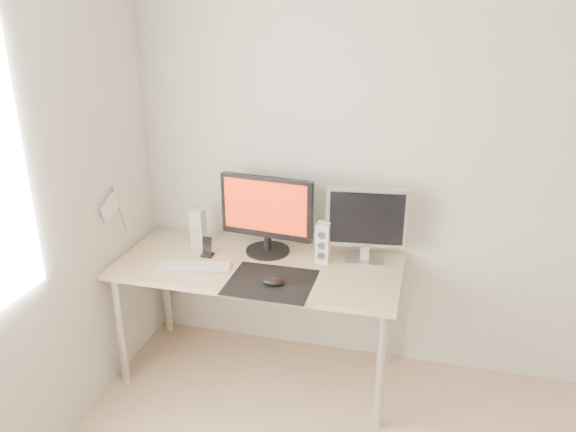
{
  "coord_description": "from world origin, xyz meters",
  "views": [
    {
      "loc": [
        -0.05,
        -1.33,
        2.13
      ],
      "look_at": [
        -0.77,
        1.45,
        1.01
      ],
      "focal_mm": 35.0,
      "sensor_mm": 36.0,
      "label": 1
    }
  ],
  "objects_px": {
    "desk": "(258,277)",
    "keyboard": "(194,266)",
    "phone_dock": "(207,250)",
    "mouse": "(273,282)",
    "speaker_right": "(323,243)",
    "main_monitor": "(267,212)",
    "speaker_left": "(198,228)",
    "second_monitor": "(366,221)"
  },
  "relations": [
    {
      "from": "second_monitor",
      "to": "phone_dock",
      "type": "bearing_deg",
      "value": -169.32
    },
    {
      "from": "desk",
      "to": "speaker_left",
      "type": "distance_m",
      "value": 0.49
    },
    {
      "from": "speaker_left",
      "to": "phone_dock",
      "type": "xyz_separation_m",
      "value": [
        0.1,
        -0.12,
        -0.08
      ]
    },
    {
      "from": "desk",
      "to": "speaker_right",
      "type": "relative_size",
      "value": 6.89
    },
    {
      "from": "second_monitor",
      "to": "keyboard",
      "type": "xyz_separation_m",
      "value": [
        -0.91,
        -0.33,
        -0.23
      ]
    },
    {
      "from": "speaker_right",
      "to": "keyboard",
      "type": "xyz_separation_m",
      "value": [
        -0.68,
        -0.26,
        -0.11
      ]
    },
    {
      "from": "main_monitor",
      "to": "keyboard",
      "type": "height_order",
      "value": "main_monitor"
    },
    {
      "from": "main_monitor",
      "to": "speaker_left",
      "type": "distance_m",
      "value": 0.45
    },
    {
      "from": "speaker_right",
      "to": "keyboard",
      "type": "height_order",
      "value": "speaker_right"
    },
    {
      "from": "second_monitor",
      "to": "speaker_right",
      "type": "relative_size",
      "value": 1.94
    },
    {
      "from": "main_monitor",
      "to": "mouse",
      "type": "bearing_deg",
      "value": -69.34
    },
    {
      "from": "mouse",
      "to": "main_monitor",
      "type": "xyz_separation_m",
      "value": [
        -0.14,
        0.38,
        0.23
      ]
    },
    {
      "from": "mouse",
      "to": "second_monitor",
      "type": "relative_size",
      "value": 0.24
    },
    {
      "from": "desk",
      "to": "speaker_left",
      "type": "relative_size",
      "value": 6.89
    },
    {
      "from": "phone_dock",
      "to": "speaker_left",
      "type": "bearing_deg",
      "value": 129.81
    },
    {
      "from": "second_monitor",
      "to": "main_monitor",
      "type": "bearing_deg",
      "value": -176.38
    },
    {
      "from": "speaker_right",
      "to": "main_monitor",
      "type": "bearing_deg",
      "value": 174.32
    },
    {
      "from": "mouse",
      "to": "desk",
      "type": "xyz_separation_m",
      "value": [
        -0.15,
        0.22,
        -0.1
      ]
    },
    {
      "from": "keyboard",
      "to": "phone_dock",
      "type": "xyz_separation_m",
      "value": [
        0.01,
        0.16,
        0.03
      ]
    },
    {
      "from": "keyboard",
      "to": "phone_dock",
      "type": "distance_m",
      "value": 0.16
    },
    {
      "from": "desk",
      "to": "mouse",
      "type": "bearing_deg",
      "value": -55.32
    },
    {
      "from": "mouse",
      "to": "speaker_left",
      "type": "height_order",
      "value": "speaker_left"
    },
    {
      "from": "speaker_right",
      "to": "speaker_left",
      "type": "bearing_deg",
      "value": 178.09
    },
    {
      "from": "main_monitor",
      "to": "keyboard",
      "type": "relative_size",
      "value": 1.27
    },
    {
      "from": "desk",
      "to": "speaker_right",
      "type": "distance_m",
      "value": 0.42
    },
    {
      "from": "second_monitor",
      "to": "desk",
      "type": "bearing_deg",
      "value": -161.01
    },
    {
      "from": "desk",
      "to": "speaker_right",
      "type": "bearing_deg",
      "value": 20.41
    },
    {
      "from": "speaker_left",
      "to": "keyboard",
      "type": "distance_m",
      "value": 0.32
    },
    {
      "from": "desk",
      "to": "phone_dock",
      "type": "bearing_deg",
      "value": 174.49
    },
    {
      "from": "mouse",
      "to": "desk",
      "type": "height_order",
      "value": "mouse"
    },
    {
      "from": "second_monitor",
      "to": "speaker_right",
      "type": "xyz_separation_m",
      "value": [
        -0.23,
        -0.07,
        -0.12
      ]
    },
    {
      "from": "desk",
      "to": "speaker_left",
      "type": "height_order",
      "value": "speaker_left"
    },
    {
      "from": "second_monitor",
      "to": "speaker_right",
      "type": "height_order",
      "value": "second_monitor"
    },
    {
      "from": "speaker_left",
      "to": "main_monitor",
      "type": "bearing_deg",
      "value": 1.1
    },
    {
      "from": "desk",
      "to": "keyboard",
      "type": "distance_m",
      "value": 0.36
    },
    {
      "from": "desk",
      "to": "phone_dock",
      "type": "distance_m",
      "value": 0.34
    },
    {
      "from": "phone_dock",
      "to": "mouse",
      "type": "bearing_deg",
      "value": -28.22
    },
    {
      "from": "phone_dock",
      "to": "desk",
      "type": "bearing_deg",
      "value": -5.51
    },
    {
      "from": "speaker_left",
      "to": "second_monitor",
      "type": "bearing_deg",
      "value": 2.54
    },
    {
      "from": "mouse",
      "to": "keyboard",
      "type": "relative_size",
      "value": 0.25
    },
    {
      "from": "speaker_right",
      "to": "phone_dock",
      "type": "distance_m",
      "value": 0.67
    },
    {
      "from": "mouse",
      "to": "main_monitor",
      "type": "height_order",
      "value": "main_monitor"
    }
  ]
}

